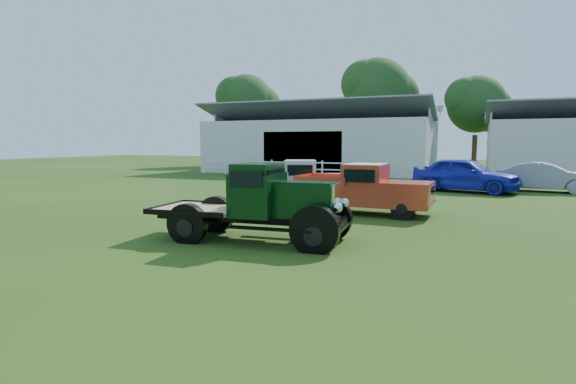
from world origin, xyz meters
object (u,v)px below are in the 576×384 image
at_px(red_pickup, 363,188).
at_px(misc_car_grey, 545,177).
at_px(misc_car_blue, 465,175).
at_px(white_pickup, 298,182).
at_px(vintage_flatbed, 255,202).

height_order(red_pickup, misc_car_grey, red_pickup).
distance_m(red_pickup, misc_car_blue, 9.35).
xyz_separation_m(red_pickup, misc_car_blue, (3.13, 8.81, -0.02)).
bearing_deg(misc_car_blue, white_pickup, 153.40).
relative_size(red_pickup, white_pickup, 1.04).
relative_size(vintage_flatbed, white_pickup, 1.06).
height_order(vintage_flatbed, misc_car_blue, vintage_flatbed).
bearing_deg(white_pickup, misc_car_blue, 27.24).
distance_m(white_pickup, misc_car_blue, 9.35).
bearing_deg(red_pickup, white_pickup, 151.15).
bearing_deg(misc_car_grey, misc_car_blue, 121.56).
bearing_deg(vintage_flatbed, misc_car_grey, 57.27).
height_order(vintage_flatbed, misc_car_grey, vintage_flatbed).
relative_size(vintage_flatbed, misc_car_blue, 0.98).
xyz_separation_m(red_pickup, misc_car_grey, (6.85, 10.44, -0.15)).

